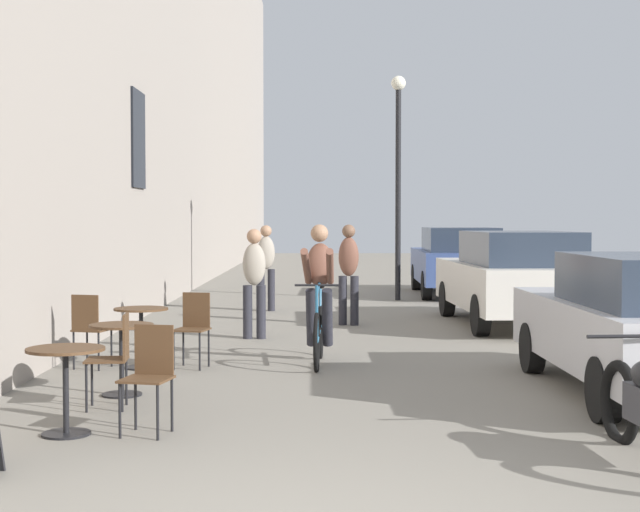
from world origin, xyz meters
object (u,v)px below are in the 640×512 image
(cafe_chair_mid_toward_street, at_px, (120,353))
(cafe_table_far, at_px, (146,324))
(cafe_table_mid, at_px, (126,344))
(cafe_table_near, at_px, (71,372))
(pedestrian_far, at_px, (271,263))
(parked_car_third, at_px, (462,260))
(cafe_chair_near_toward_street, at_px, (155,371))
(street_lamp, at_px, (403,158))
(cyclist_on_bicycle, at_px, (324,297))
(pedestrian_near, at_px, (259,277))
(cafe_chair_far_toward_wall, at_px, (198,324))
(parked_car_second, at_px, (519,277))
(cafe_chair_far_toward_street, at_px, (94,325))
(pedestrian_mid, at_px, (353,269))

(cafe_chair_mid_toward_street, bearing_deg, cafe_table_far, 95.05)
(cafe_table_far, bearing_deg, cafe_table_mid, -85.55)
(cafe_table_near, xyz_separation_m, pedestrian_far, (1.04, 10.36, 0.41))
(pedestrian_far, relative_size, parked_car_third, 0.37)
(cafe_chair_near_toward_street, relative_size, street_lamp, 0.18)
(cafe_chair_near_toward_street, xyz_separation_m, cafe_table_far, (-0.72, 3.36, 0.00))
(cafe_table_mid, relative_size, cyclist_on_bicycle, 0.41)
(pedestrian_near, relative_size, pedestrian_far, 0.98)
(cafe_chair_far_toward_wall, height_order, parked_car_second, parked_car_second)
(cafe_chair_far_toward_street, relative_size, cafe_chair_far_toward_wall, 1.00)
(pedestrian_far, bearing_deg, cafe_chair_near_toward_street, -92.06)
(cafe_table_mid, bearing_deg, cafe_chair_far_toward_street, 113.95)
(cyclist_on_bicycle, relative_size, pedestrian_far, 1.06)
(pedestrian_far, bearing_deg, pedestrian_mid, -57.79)
(pedestrian_far, relative_size, parked_car_second, 0.37)
(street_lamp, relative_size, parked_car_second, 1.09)
(cafe_table_near, relative_size, street_lamp, 0.15)
(cafe_chair_mid_toward_street, bearing_deg, pedestrian_mid, 70.78)
(cafe_table_mid, bearing_deg, pedestrian_far, 83.71)
(cafe_chair_near_toward_street, bearing_deg, cyclist_on_bicycle, 69.82)
(cafe_table_mid, relative_size, cafe_chair_mid_toward_street, 0.81)
(cafe_chair_near_toward_street, height_order, cafe_chair_far_toward_wall, same)
(cafe_table_mid, bearing_deg, parked_car_second, 49.61)
(cafe_table_far, xyz_separation_m, street_lamp, (3.84, 9.36, 2.59))
(cafe_chair_far_toward_wall, bearing_deg, parked_car_third, 65.94)
(cafe_chair_near_toward_street, height_order, cafe_table_far, cafe_chair_near_toward_street)
(cyclist_on_bicycle, bearing_deg, cafe_table_near, -118.10)
(cafe_chair_near_toward_street, bearing_deg, cafe_table_mid, 109.54)
(cafe_chair_mid_toward_street, bearing_deg, cyclist_on_bicycle, 55.93)
(cafe_chair_far_toward_wall, height_order, parked_car_third, parked_car_third)
(street_lamp, height_order, parked_car_third, street_lamp)
(cafe_table_mid, relative_size, cafe_chair_far_toward_street, 0.81)
(cafe_table_mid, distance_m, pedestrian_mid, 6.72)
(cafe_chair_near_toward_street, bearing_deg, pedestrian_far, 87.94)
(cafe_table_mid, distance_m, cafe_chair_far_toward_street, 1.80)
(street_lamp, bearing_deg, parked_car_third, 41.07)
(cafe_chair_far_toward_wall, relative_size, pedestrian_mid, 0.53)
(cafe_table_far, height_order, pedestrian_far, pedestrian_far)
(cafe_table_near, height_order, parked_car_second, parked_car_second)
(cafe_chair_near_toward_street, bearing_deg, cafe_chair_mid_toward_street, 117.09)
(cafe_chair_near_toward_street, relative_size, cyclist_on_bicycle, 0.51)
(cafe_chair_far_toward_street, height_order, pedestrian_far, pedestrian_far)
(cafe_chair_far_toward_wall, xyz_separation_m, cyclist_on_bicycle, (1.51, 0.38, 0.29))
(cafe_table_mid, height_order, parked_car_second, parked_car_second)
(cafe_table_far, bearing_deg, cafe_chair_near_toward_street, -77.96)
(cafe_chair_near_toward_street, bearing_deg, cafe_table_near, -173.69)
(pedestrian_mid, bearing_deg, cafe_chair_mid_toward_street, -109.22)
(pedestrian_mid, bearing_deg, parked_car_second, -1.98)
(cafe_chair_mid_toward_street, distance_m, pedestrian_far, 9.35)
(cafe_chair_near_toward_street, distance_m, cafe_chair_far_toward_wall, 3.44)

